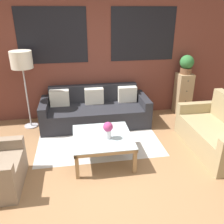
% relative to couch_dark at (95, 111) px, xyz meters
% --- Properties ---
extents(ground_plane, '(16.00, 16.00, 0.00)m').
position_rel_couch_dark_xyz_m(ground_plane, '(0.17, -1.95, -0.28)').
color(ground_plane, '#8E6642').
extents(wall_back_brick, '(8.40, 0.09, 2.80)m').
position_rel_couch_dark_xyz_m(wall_back_brick, '(0.17, 0.49, 1.13)').
color(wall_back_brick, brown).
rests_on(wall_back_brick, ground_plane).
extents(rug, '(2.27, 1.45, 0.00)m').
position_rel_couch_dark_xyz_m(rug, '(-0.01, -0.76, -0.28)').
color(rug, '#BCB7B2').
rests_on(rug, ground_plane).
extents(couch_dark, '(2.25, 0.88, 0.78)m').
position_rel_couch_dark_xyz_m(couch_dark, '(0.00, 0.00, 0.00)').
color(couch_dark, '#232328').
rests_on(couch_dark, ground_plane).
extents(settee_vintage, '(0.80, 1.54, 0.92)m').
position_rel_couch_dark_xyz_m(settee_vintage, '(2.02, -1.41, 0.03)').
color(settee_vintage, '#99845B').
rests_on(settee_vintage, ground_plane).
extents(coffee_table, '(0.94, 0.94, 0.43)m').
position_rel_couch_dark_xyz_m(coffee_table, '(-0.01, -1.37, 0.09)').
color(coffee_table, silver).
rests_on(coffee_table, ground_plane).
extents(floor_lamp, '(0.41, 0.41, 1.58)m').
position_rel_couch_dark_xyz_m(floor_lamp, '(-1.37, 0.06, 1.08)').
color(floor_lamp, '#B2B2B7').
rests_on(floor_lamp, ground_plane).
extents(drawer_cabinet, '(0.33, 0.36, 0.96)m').
position_rel_couch_dark_xyz_m(drawer_cabinet, '(2.09, 0.23, 0.20)').
color(drawer_cabinet, tan).
rests_on(drawer_cabinet, ground_plane).
extents(potted_plant, '(0.31, 0.31, 0.42)m').
position_rel_couch_dark_xyz_m(potted_plant, '(2.09, 0.23, 0.89)').
color(potted_plant, brown).
rests_on(potted_plant, drawer_cabinet).
extents(flower_vase, '(0.16, 0.16, 0.28)m').
position_rel_couch_dark_xyz_m(flower_vase, '(0.07, -1.45, 0.31)').
color(flower_vase, silver).
rests_on(flower_vase, coffee_table).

